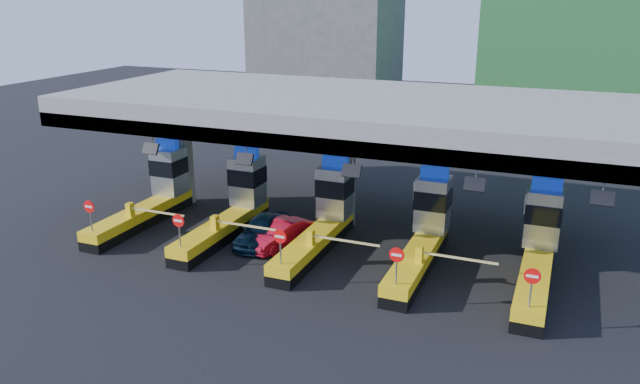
% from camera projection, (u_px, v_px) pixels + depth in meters
% --- Properties ---
extents(ground, '(120.00, 120.00, 0.00)m').
position_uv_depth(ground, '(322.00, 246.00, 30.62)').
color(ground, black).
rests_on(ground, ground).
extents(toll_canopy, '(28.00, 12.09, 7.00)m').
position_uv_depth(toll_canopy, '(343.00, 113.00, 31.26)').
color(toll_canopy, slate).
rests_on(toll_canopy, ground).
extents(toll_lane_far_left, '(4.43, 8.00, 4.16)m').
position_uv_depth(toll_lane_far_left, '(154.00, 194.00, 34.02)').
color(toll_lane_far_left, black).
rests_on(toll_lane_far_left, ground).
extents(toll_lane_left, '(4.43, 8.00, 4.16)m').
position_uv_depth(toll_lane_left, '(234.00, 205.00, 32.23)').
color(toll_lane_left, black).
rests_on(toll_lane_left, ground).
extents(toll_lane_center, '(4.43, 8.00, 4.16)m').
position_uv_depth(toll_lane_center, '(324.00, 218.00, 30.43)').
color(toll_lane_center, black).
rests_on(toll_lane_center, ground).
extents(toll_lane_right, '(4.43, 8.00, 4.16)m').
position_uv_depth(toll_lane_right, '(425.00, 232.00, 28.64)').
color(toll_lane_right, black).
rests_on(toll_lane_right, ground).
extents(toll_lane_far_right, '(4.43, 8.00, 4.16)m').
position_uv_depth(toll_lane_far_right, '(539.00, 248.00, 26.84)').
color(toll_lane_far_right, black).
rests_on(toll_lane_far_right, ground).
extents(bg_building_concrete, '(14.00, 10.00, 18.00)m').
position_uv_depth(bg_building_concrete, '(327.00, 21.00, 64.61)').
color(bg_building_concrete, '#4C4C49').
rests_on(bg_building_concrete, ground).
extents(van, '(1.82, 4.23, 1.42)m').
position_uv_depth(van, '(263.00, 230.00, 30.76)').
color(van, black).
rests_on(van, ground).
extents(red_car, '(2.34, 4.07, 1.27)m').
position_uv_depth(red_car, '(280.00, 234.00, 30.44)').
color(red_car, '#A70C21').
rests_on(red_car, ground).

